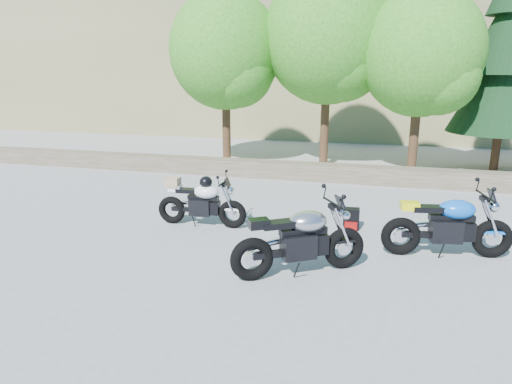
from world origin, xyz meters
TOP-DOWN VIEW (x-y plane):
  - ground at (0.00, 0.00)m, footprint 90.00×90.00m
  - stone_wall at (0.00, 5.50)m, footprint 22.00×0.55m
  - hillside at (3.00, 28.00)m, footprint 80.00×30.00m
  - tree_decid_left at (-2.39, 7.14)m, footprint 3.67×3.67m
  - tree_decid_mid at (0.91, 7.54)m, footprint 4.08×4.08m
  - tree_decid_right at (3.71, 6.94)m, footprint 3.54×3.54m
  - conifer_near at (6.20, 8.20)m, footprint 3.17×3.17m
  - silver_bike at (1.46, -1.00)m, footprint 2.01×1.34m
  - white_bike at (-0.93, 0.79)m, footprint 1.93×0.61m
  - blue_bike at (3.80, 0.37)m, footprint 2.22×0.73m
  - backpack at (2.11, 1.38)m, footprint 0.33×0.29m

SIDE VIEW (x-z plane):
  - ground at x=0.00m, z-range 0.00..0.00m
  - backpack at x=2.11m, z-range -0.01..0.43m
  - stone_wall at x=0.00m, z-range 0.00..0.50m
  - white_bike at x=-0.93m, z-range -0.01..1.06m
  - blue_bike at x=3.80m, z-range -0.01..1.11m
  - silver_bike at x=1.46m, z-range -0.02..1.12m
  - tree_decid_right at x=3.71m, z-range 0.79..6.20m
  - tree_decid_left at x=-2.39m, z-range 0.83..6.44m
  - conifer_near at x=6.20m, z-range 0.15..7.21m
  - tree_decid_mid at x=0.91m, z-range 0.92..7.16m
  - hillside at x=3.00m, z-range 0.00..15.00m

